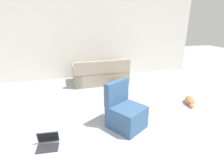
# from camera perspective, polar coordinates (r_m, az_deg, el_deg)

# --- Properties ---
(wall_back) EXTENTS (7.06, 0.06, 2.75)m
(wall_back) POSITION_cam_1_polar(r_m,az_deg,el_deg) (5.79, -6.72, 15.69)
(wall_back) COLOR silver
(wall_back) RESTS_ON ground_plane
(couch) EXTENTS (1.61, 0.94, 0.75)m
(couch) POSITION_cam_1_polar(r_m,az_deg,el_deg) (5.35, -3.83, 3.11)
(couch) COLOR tan
(couch) RESTS_ON ground_plane
(dog) EXTENTS (0.92, 1.17, 0.29)m
(dog) POSITION_cam_1_polar(r_m,az_deg,el_deg) (4.74, 1.96, -0.43)
(dog) COLOR #A38460
(dog) RESTS_ON ground_plane
(cat) EXTENTS (0.34, 0.51, 0.16)m
(cat) POSITION_cam_1_polar(r_m,az_deg,el_deg) (4.37, 24.04, -4.99)
(cat) COLOR #BC7A47
(cat) RESTS_ON ground_plane
(laptop_open) EXTENTS (0.34, 0.29, 0.21)m
(laptop_open) POSITION_cam_1_polar(r_m,az_deg,el_deg) (2.96, -20.19, -17.23)
(laptop_open) COLOR #2D2D33
(laptop_open) RESTS_ON ground_plane
(side_chair) EXTENTS (0.75, 0.77, 0.82)m
(side_chair) POSITION_cam_1_polar(r_m,az_deg,el_deg) (3.12, 4.20, -9.27)
(side_chair) COLOR #385B84
(side_chair) RESTS_ON ground_plane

